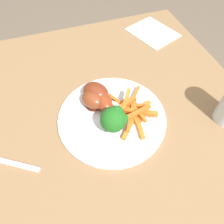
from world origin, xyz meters
The scene contains 10 objects.
ground_plane centered at (0.00, 0.00, 0.00)m, with size 6.00×6.00×0.00m, color #6B5B4C.
dining_table centered at (0.00, 0.00, 0.60)m, with size 1.08×0.85×0.70m.
dinner_plate centered at (-0.07, 0.01, 0.71)m, with size 0.29×0.29×0.01m, color silver.
broccoli_floret_front centered at (-0.03, 0.00, 0.76)m, with size 0.06×0.07×0.08m.
carrot_fries_pile centered at (-0.06, 0.06, 0.73)m, with size 0.16×0.12×0.04m.
chicken_drumstick_near centered at (-0.11, 0.00, 0.74)m, with size 0.14×0.05×0.04m.
chicken_drumstick_far centered at (-0.12, -0.02, 0.74)m, with size 0.11×0.09×0.05m.
chicken_drumstick_extra centered at (-0.14, -0.01, 0.74)m, with size 0.13×0.10×0.05m.
fork centered at (-0.04, -0.27, 0.71)m, with size 0.19×0.01×0.01m, color silver.
napkin centered at (-0.40, 0.29, 0.70)m, with size 0.17×0.14×0.00m, color beige.
Camera 1 is at (0.23, -0.09, 1.18)m, focal length 33.65 mm.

